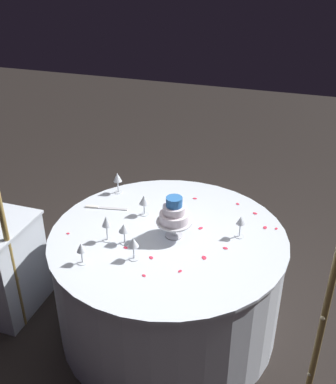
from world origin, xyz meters
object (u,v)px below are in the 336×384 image
Objects in this scene: decorative_arch at (147,148)px; wine_glass_3 at (118,178)px; tiered_cake at (174,214)px; wine_glass_5 at (124,229)px; wine_glass_1 at (106,223)px; wine_glass_6 at (144,200)px; wine_glass_2 at (81,249)px; wine_glass_0 at (241,222)px; main_table at (168,281)px; wine_glass_4 at (133,243)px; cake_knife at (104,208)px.

decorative_arch reaches higher than wine_glass_3.
decorative_arch is 0.65m from tiered_cake.
wine_glass_3 reaches higher than wine_glass_5.
wine_glass_1 reaches higher than wine_glass_5.
wine_glass_1 is 0.37m from wine_glass_6.
wine_glass_1 reaches higher than wine_glass_2.
wine_glass_5 is (-0.30, 0.57, -0.02)m from wine_glass_3.
wine_glass_2 is (0.38, 0.09, -0.62)m from decorative_arch.
wine_glass_0 reaches higher than wine_glass_2.
wine_glass_0 is at bearing -164.00° from main_table.
tiered_cake reaches higher than main_table.
decorative_arch is at bearing 164.15° from wine_glass_4.
main_table is at bearing 141.37° from wine_glass_6.
wine_glass_1 reaches higher than cake_knife.
wine_glass_2 is at bearing 34.03° from wine_glass_0.
wine_glass_1 is 0.26m from wine_glass_4.
wine_glass_4 is at bearing 69.39° from main_table.
cake_knife is at bearing 2.80° from wine_glass_6.
wine_glass_5 reaches higher than main_table.
wine_glass_0 is 0.92× the size of wine_glass_3.
main_table is at bearing 5.37° from tiered_cake.
wine_glass_5 is (0.11, -0.13, -0.01)m from wine_glass_4.
wine_glass_0 is at bearing -156.25° from wine_glass_5.
wine_glass_2 is 0.84m from wine_glass_3.
decorative_arch is 13.58× the size of wine_glass_1.
wine_glass_3 is 0.27m from cake_knife.
cake_knife is (0.56, -0.16, -0.15)m from tiered_cake.
wine_glass_1 is (0.34, -0.15, -0.60)m from decorative_arch.
tiered_cake reaches higher than wine_glass_1.
wine_glass_0 is 0.99× the size of wine_glass_4.
cake_knife is at bearing -61.18° from wine_glass_1.
main_table is 0.73m from wine_glass_2.
wine_glass_0 is 0.99× the size of wine_glass_6.
wine_glass_4 is (-0.23, 0.12, -0.02)m from wine_glass_1.
wine_glass_6 is (0.65, -0.06, 0.00)m from wine_glass_0.
wine_glass_6 is at bearing 142.06° from wine_glass_3.
wine_glass_6 is (-0.29, 0.23, -0.01)m from wine_glass_3.
wine_glass_3 is at bearing -54.67° from decorative_arch.
wine_glass_3 reaches higher than wine_glass_6.
tiered_cake is 1.73× the size of wine_glass_3.
decorative_arch is 1.01m from cake_knife.
wine_glass_2 is 0.91× the size of wine_glass_6.
decorative_arch is 15.79× the size of wine_glass_0.
wine_glass_2 is 0.61m from cake_knife.
wine_glass_1 is at bearing 3.10° from wine_glass_5.
wine_glass_4 is at bearing -15.85° from decorative_arch.
tiered_cake is 2.05× the size of wine_glass_5.
wine_glass_2 is 0.30m from wine_glass_5.
wine_glass_2 is 1.00× the size of wine_glass_5.
wine_glass_5 is 0.46m from cake_knife.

